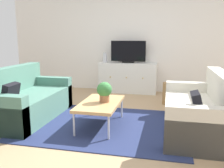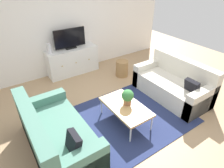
{
  "view_description": "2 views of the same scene",
  "coord_description": "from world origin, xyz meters",
  "px_view_note": "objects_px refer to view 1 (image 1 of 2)",
  "views": [
    {
      "loc": [
        0.92,
        -3.69,
        1.37
      ],
      "look_at": [
        0.0,
        0.34,
        0.57
      ],
      "focal_mm": 39.24,
      "sensor_mm": 36.0,
      "label": 1
    },
    {
      "loc": [
        -1.88,
        -2.43,
        2.62
      ],
      "look_at": [
        0.0,
        0.34,
        0.57
      ],
      "focal_mm": 30.66,
      "sensor_mm": 36.0,
      "label": 2
    }
  ],
  "objects_px": {
    "couch_left_side": "(24,102)",
    "coffee_table": "(100,104)",
    "tv_console": "(128,78)",
    "flat_screen_tv": "(128,52)",
    "glass_vase": "(105,57)",
    "potted_plant": "(105,91)",
    "couch_right_side": "(202,113)",
    "wicker_basket": "(171,94)"
  },
  "relations": [
    {
      "from": "couch_right_side",
      "to": "coffee_table",
      "type": "distance_m",
      "value": 1.5
    },
    {
      "from": "tv_console",
      "to": "potted_plant",
      "type": "bearing_deg",
      "value": -89.15
    },
    {
      "from": "couch_right_side",
      "to": "wicker_basket",
      "type": "relative_size",
      "value": 3.86
    },
    {
      "from": "potted_plant",
      "to": "couch_right_side",
      "type": "bearing_deg",
      "value": 2.98
    },
    {
      "from": "couch_left_side",
      "to": "wicker_basket",
      "type": "bearing_deg",
      "value": 30.64
    },
    {
      "from": "couch_left_side",
      "to": "flat_screen_tv",
      "type": "height_order",
      "value": "flat_screen_tv"
    },
    {
      "from": "couch_left_side",
      "to": "tv_console",
      "type": "bearing_deg",
      "value": 59.41
    },
    {
      "from": "tv_console",
      "to": "wicker_basket",
      "type": "bearing_deg",
      "value": -41.37
    },
    {
      "from": "tv_console",
      "to": "glass_vase",
      "type": "distance_m",
      "value": 0.77
    },
    {
      "from": "potted_plant",
      "to": "tv_console",
      "type": "bearing_deg",
      "value": 90.85
    },
    {
      "from": "potted_plant",
      "to": "tv_console",
      "type": "xyz_separation_m",
      "value": [
        -0.04,
        2.45,
        -0.19
      ]
    },
    {
      "from": "couch_right_side",
      "to": "coffee_table",
      "type": "relative_size",
      "value": 1.67
    },
    {
      "from": "potted_plant",
      "to": "glass_vase",
      "type": "height_order",
      "value": "glass_vase"
    },
    {
      "from": "wicker_basket",
      "to": "flat_screen_tv",
      "type": "bearing_deg",
      "value": 138.02
    },
    {
      "from": "potted_plant",
      "to": "tv_console",
      "type": "relative_size",
      "value": 0.22
    },
    {
      "from": "tv_console",
      "to": "glass_vase",
      "type": "xyz_separation_m",
      "value": [
        -0.59,
        0.0,
        0.49
      ]
    },
    {
      "from": "couch_right_side",
      "to": "potted_plant",
      "type": "relative_size",
      "value": 5.53
    },
    {
      "from": "couch_left_side",
      "to": "couch_right_side",
      "type": "relative_size",
      "value": 1.0
    },
    {
      "from": "glass_vase",
      "to": "couch_left_side",
      "type": "bearing_deg",
      "value": -108.98
    },
    {
      "from": "couch_right_side",
      "to": "glass_vase",
      "type": "bearing_deg",
      "value": 130.92
    },
    {
      "from": "couch_right_side",
      "to": "flat_screen_tv",
      "type": "height_order",
      "value": "flat_screen_tv"
    },
    {
      "from": "coffee_table",
      "to": "potted_plant",
      "type": "xyz_separation_m",
      "value": [
        0.06,
        0.02,
        0.2
      ]
    },
    {
      "from": "couch_right_side",
      "to": "wicker_basket",
      "type": "distance_m",
      "value": 1.51
    },
    {
      "from": "couch_right_side",
      "to": "potted_plant",
      "type": "xyz_separation_m",
      "value": [
        -1.43,
        -0.07,
        0.27
      ]
    },
    {
      "from": "couch_right_side",
      "to": "glass_vase",
      "type": "height_order",
      "value": "glass_vase"
    },
    {
      "from": "couch_right_side",
      "to": "flat_screen_tv",
      "type": "relative_size",
      "value": 2.01
    },
    {
      "from": "coffee_table",
      "to": "tv_console",
      "type": "bearing_deg",
      "value": 89.37
    },
    {
      "from": "potted_plant",
      "to": "glass_vase",
      "type": "distance_m",
      "value": 2.54
    },
    {
      "from": "couch_right_side",
      "to": "wicker_basket",
      "type": "bearing_deg",
      "value": 106.26
    },
    {
      "from": "glass_vase",
      "to": "potted_plant",
      "type": "bearing_deg",
      "value": -75.72
    },
    {
      "from": "tv_console",
      "to": "glass_vase",
      "type": "bearing_deg",
      "value": 180.0
    },
    {
      "from": "couch_left_side",
      "to": "coffee_table",
      "type": "xyz_separation_m",
      "value": [
        1.38,
        -0.1,
        0.07
      ]
    },
    {
      "from": "tv_console",
      "to": "flat_screen_tv",
      "type": "height_order",
      "value": "flat_screen_tv"
    },
    {
      "from": "couch_left_side",
      "to": "potted_plant",
      "type": "distance_m",
      "value": 1.47
    },
    {
      "from": "glass_vase",
      "to": "wicker_basket",
      "type": "height_order",
      "value": "glass_vase"
    },
    {
      "from": "couch_left_side",
      "to": "tv_console",
      "type": "distance_m",
      "value": 2.76
    },
    {
      "from": "coffee_table",
      "to": "wicker_basket",
      "type": "bearing_deg",
      "value": 55.26
    },
    {
      "from": "coffee_table",
      "to": "tv_console",
      "type": "relative_size",
      "value": 0.73
    },
    {
      "from": "tv_console",
      "to": "flat_screen_tv",
      "type": "relative_size",
      "value": 1.65
    },
    {
      "from": "couch_left_side",
      "to": "glass_vase",
      "type": "bearing_deg",
      "value": 71.02
    },
    {
      "from": "coffee_table",
      "to": "wicker_basket",
      "type": "xyz_separation_m",
      "value": [
        1.07,
        1.55,
        -0.14
      ]
    },
    {
      "from": "glass_vase",
      "to": "flat_screen_tv",
      "type": "bearing_deg",
      "value": 1.95
    }
  ]
}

